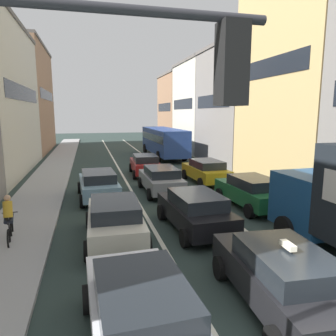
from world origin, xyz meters
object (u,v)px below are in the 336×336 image
wagon_left_lane_second (115,219)px  sedan_left_lane_third (99,184)px  coupe_centre_lane_fourth (145,164)px  sedan_right_lane_behind_truck (251,191)px  bus_mid_queue_primary (164,140)px  traffic_light_pole (44,181)px  sedan_centre_lane_second (195,210)px  sedan_left_lane_front (141,313)px  wagon_right_lane_far (206,171)px  hatchback_centre_lane_third (161,179)px  cyclist_on_sidewalk (9,220)px  taxi_centre_lane_front (282,276)px

wagon_left_lane_second → sedan_left_lane_third: 5.80m
coupe_centre_lane_fourth → sedan_right_lane_behind_truck: same height
sedan_left_lane_third → sedan_right_lane_behind_truck: same height
bus_mid_queue_primary → sedan_left_lane_third: bearing=154.4°
traffic_light_pole → sedan_centre_lane_second: 9.50m
sedan_left_lane_front → wagon_right_lane_far: 15.08m
hatchback_centre_lane_third → cyclist_on_sidewalk: (-6.62, -5.61, 0.05)m
wagon_left_lane_second → wagon_right_lane_far: 10.42m
wagon_left_lane_second → sedan_left_lane_front: bearing=-178.6°
traffic_light_pole → sedan_left_lane_front: size_ratio=1.26×
wagon_right_lane_far → sedan_right_lane_behind_truck: bearing=179.3°
sedan_centre_lane_second → cyclist_on_sidewalk: size_ratio=2.54×
bus_mid_queue_primary → hatchback_centre_lane_third: bearing=165.7°
wagon_right_lane_far → bus_mid_queue_primary: bearing=-3.0°
coupe_centre_lane_fourth → sedan_right_lane_behind_truck: bearing=-156.6°
taxi_centre_lane_front → coupe_centre_lane_fourth: bearing=4.0°
sedan_left_lane_third → taxi_centre_lane_front: bearing=-164.0°
traffic_light_pole → taxi_centre_lane_front: 6.11m
wagon_left_lane_second → wagon_right_lane_far: (6.50, 8.14, 0.00)m
sedan_centre_lane_second → coupe_centre_lane_fourth: same height
sedan_left_lane_front → sedan_left_lane_third: (-0.39, 11.27, 0.00)m
cyclist_on_sidewalk → sedan_left_lane_front: bearing=-156.9°
taxi_centre_lane_front → sedan_right_lane_behind_truck: (3.28, 7.41, -0.00)m
sedan_left_lane_third → coupe_centre_lane_fourth: (3.50, 5.85, 0.00)m
hatchback_centre_lane_third → wagon_right_lane_far: (3.42, 1.90, 0.00)m
coupe_centre_lane_fourth → sedan_right_lane_behind_truck: (3.50, -9.17, 0.00)m
taxi_centre_lane_front → sedan_left_lane_front: (-3.33, -0.55, -0.00)m
wagon_left_lane_second → coupe_centre_lane_fourth: 12.06m
traffic_light_pole → taxi_centre_lane_front: size_ratio=1.25×
sedan_left_lane_front → wagon_right_lane_far: size_ratio=1.00×
sedan_centre_lane_second → coupe_centre_lane_fourth: 11.35m
traffic_light_pole → sedan_right_lane_behind_truck: traffic_light_pole is taller
traffic_light_pole → sedan_centre_lane_second: traffic_light_pole is taller
taxi_centre_lane_front → wagon_left_lane_second: size_ratio=1.01×
sedan_left_lane_third → cyclist_on_sidewalk: cyclist_on_sidewalk is taller
sedan_left_lane_front → sedan_centre_lane_second: (3.04, 5.78, 0.00)m
sedan_centre_lane_second → wagon_right_lane_far: (3.43, 7.84, 0.00)m
traffic_light_pole → wagon_right_lane_far: (7.72, 15.76, -3.02)m
hatchback_centre_lane_third → wagon_right_lane_far: size_ratio=0.99×
taxi_centre_lane_front → cyclist_on_sidewalk: 8.86m
sedan_left_lane_front → sedan_left_lane_third: size_ratio=1.00×
sedan_left_lane_third → cyclist_on_sidewalk: (-3.18, -5.17, 0.05)m
coupe_centre_lane_fourth → sedan_right_lane_behind_truck: 9.81m
sedan_centre_lane_second → wagon_right_lane_far: size_ratio=1.00×
cyclist_on_sidewalk → sedan_left_lane_third: bearing=-38.8°
taxi_centre_lane_front → cyclist_on_sidewalk: cyclist_on_sidewalk is taller
sedan_centre_lane_second → taxi_centre_lane_front: bearing=-179.5°
sedan_left_lane_front → sedan_right_lane_behind_truck: size_ratio=1.00×
wagon_right_lane_far → cyclist_on_sidewalk: bearing=124.7°
taxi_centre_lane_front → bus_mid_queue_primary: bearing=-4.2°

